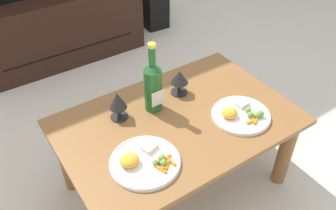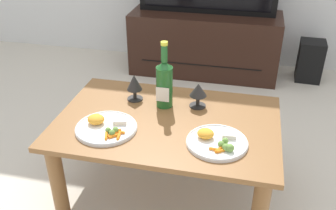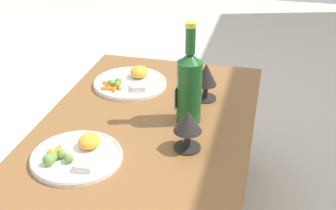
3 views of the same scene
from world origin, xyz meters
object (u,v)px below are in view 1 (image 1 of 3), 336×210
Objects in this scene: goblet_left at (118,102)px; goblet_right at (179,78)px; wine_bottle at (153,85)px; dining_table at (177,133)px; floor_speaker at (155,9)px; tv_stand at (58,26)px; dinner_plate_left at (144,161)px; dinner_plate_right at (241,114)px.

goblet_left is 0.32m from goblet_right.
goblet_left is at bearing 169.95° from wine_bottle.
wine_bottle reaches higher than dining_table.
goblet_right is (-0.71, -1.38, 0.35)m from floor_speaker.
floor_speaker is 1.76m from goblet_left.
goblet_right is (0.15, -1.35, 0.26)m from tv_stand.
wine_bottle is at bearing -119.08° from floor_speaker.
goblet_left is 0.31m from dinner_plate_left.
wine_bottle is 1.28× the size of dinner_plate_right.
tv_stand reaches higher than dinner_plate_left.
tv_stand reaches higher than dinner_plate_right.
dinner_plate_left is at bearing -120.12° from floor_speaker.
goblet_right is at bearing 38.54° from dinner_plate_left.
floor_speaker is at bearing 58.17° from wine_bottle.
wine_bottle reaches higher than goblet_left.
goblet_left is at bearing -124.16° from floor_speaker.
goblet_left is at bearing 146.78° from dinner_plate_right.
dinner_plate_right is (-0.59, -1.68, 0.28)m from floor_speaker.
tv_stand is 1.38m from goblet_right.
wine_bottle is 0.17m from goblet_right.
wine_bottle is 2.68× the size of goblet_right.
floor_speaker is at bearing 61.60° from dining_table.
goblet_right is (0.16, 0.03, -0.05)m from wine_bottle.
dining_table is 0.30m from dinner_plate_left.
floor_speaker is 1.59m from goblet_right.
dining_table is at bearing -37.65° from goblet_left.
floor_speaker is at bearing 70.75° from dinner_plate_right.
goblet_right is 0.48× the size of dinner_plate_right.
tv_stand is 4.60× the size of dinner_plate_right.
floor_speaker is 2.02m from dinner_plate_left.
dinner_plate_right is at bearing -80.54° from tv_stand.
goblet_left reaches higher than dining_table.
dinner_plate_left is (-0.25, -0.14, 0.09)m from dining_table.
dinner_plate_left is (-0.22, -1.65, 0.19)m from tv_stand.
goblet_right reaches higher than dining_table.
tv_stand is at bearing 82.50° from goblet_left.
tv_stand is at bearing 89.36° from wine_bottle.
dining_table is 8.28× the size of goblet_right.
dinner_plate_left is 1.06× the size of dinner_plate_right.
floor_speaker is (0.86, 0.03, -0.09)m from tv_stand.
wine_bottle is at bearing 137.31° from dinner_plate_right.
wine_bottle is at bearing -10.05° from goblet_left.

